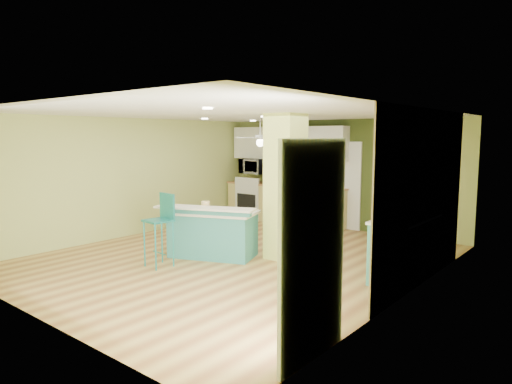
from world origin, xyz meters
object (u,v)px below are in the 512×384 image
(peninsula, at_px, (213,232))
(bar_stool, at_px, (162,218))
(fruit_bowl, at_px, (304,185))
(canister, at_px, (206,207))
(side_counter, at_px, (405,248))

(peninsula, xyz_separation_m, bar_stool, (-0.22, -0.93, 0.37))
(peninsula, relative_size, fruit_bowl, 6.12)
(bar_stool, bearing_deg, canister, 84.51)
(side_counter, distance_m, fruit_bowl, 4.23)
(peninsula, height_order, side_counter, peninsula)
(bar_stool, bearing_deg, side_counter, 35.45)
(peninsula, relative_size, bar_stool, 1.56)
(bar_stool, xyz_separation_m, side_counter, (3.33, 1.85, -0.33))
(peninsula, height_order, canister, canister)
(fruit_bowl, bearing_deg, bar_stool, -89.03)
(bar_stool, height_order, side_counter, bar_stool)
(side_counter, height_order, canister, canister)
(peninsula, xyz_separation_m, canister, (-0.05, -0.11, 0.47))
(peninsula, bearing_deg, fruit_bowl, 73.44)
(bar_stool, relative_size, side_counter, 0.83)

